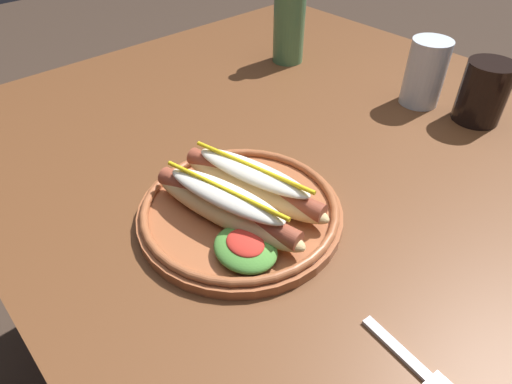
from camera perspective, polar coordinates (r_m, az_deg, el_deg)
The scene contains 7 objects.
ground_plane at distance 1.32m, azimuth 8.26°, elevation -23.21°, with size 8.00×8.00×0.00m, color #3D2D23.
dining_table at distance 0.80m, azimuth 12.61°, elevation -1.22°, with size 1.39×1.07×0.74m.
hot_dog_plate at distance 0.61m, azimuth -2.07°, elevation -1.77°, with size 0.29×0.29×0.08m.
fork at distance 0.51m, azimuth 20.17°, elevation -20.57°, with size 0.12×0.03×0.00m.
soda_cup at distance 0.92m, azimuth 27.38°, elevation 11.39°, with size 0.08×0.08×0.11m, color black.
water_cup at distance 0.93m, azimuth 21.06°, elevation 14.22°, with size 0.08×0.08×0.13m, color silver.
glass_bottle at distance 1.06m, azimuth 4.31°, elevation 20.93°, with size 0.07×0.07×0.22m.
Camera 1 is at (0.32, -0.52, 1.17)m, focal length 30.89 mm.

